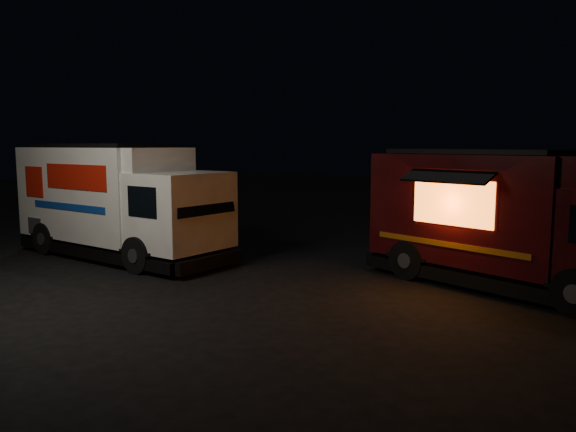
# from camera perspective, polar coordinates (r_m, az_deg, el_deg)

# --- Properties ---
(ground) EXTENTS (80.00, 80.00, 0.00)m
(ground) POSITION_cam_1_polar(r_m,az_deg,el_deg) (12.85, -9.05, -6.48)
(ground) COLOR black
(ground) RESTS_ON ground
(white_truck) EXTENTS (6.77, 2.36, 3.06)m
(white_truck) POSITION_cam_1_polar(r_m,az_deg,el_deg) (15.70, -16.57, 1.48)
(white_truck) COLOR white
(white_truck) RESTS_ON ground
(red_truck) EXTENTS (6.67, 3.68, 2.94)m
(red_truck) POSITION_cam_1_polar(r_m,az_deg,el_deg) (12.67, 21.96, -0.36)
(red_truck) COLOR #3B0A0D
(red_truck) RESTS_ON ground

